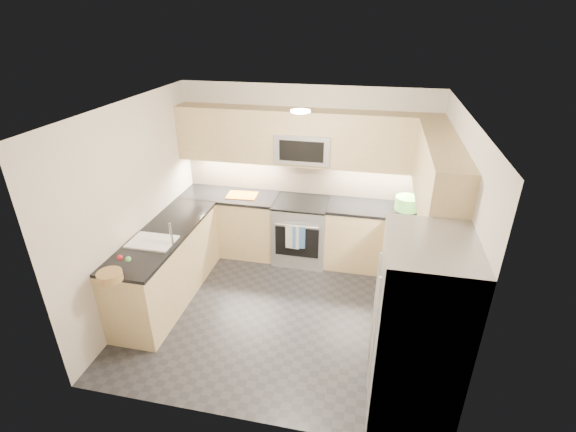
{
  "coord_description": "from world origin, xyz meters",
  "views": [
    {
      "loc": [
        0.94,
        -4.07,
        3.37
      ],
      "look_at": [
        0.0,
        0.35,
        1.15
      ],
      "focal_mm": 26.0,
      "sensor_mm": 36.0,
      "label": 1
    }
  ],
  "objects_px": {
    "utensil_bowl": "(407,203)",
    "cutting_board": "(242,195)",
    "microwave": "(304,147)",
    "refrigerator": "(417,334)",
    "gas_range": "(301,231)",
    "fruit_basket": "(110,276)"
  },
  "relations": [
    {
      "from": "gas_range",
      "to": "refrigerator",
      "type": "height_order",
      "value": "refrigerator"
    },
    {
      "from": "gas_range",
      "to": "microwave",
      "type": "height_order",
      "value": "microwave"
    },
    {
      "from": "fruit_basket",
      "to": "gas_range",
      "type": "bearing_deg",
      "value": 56.39
    },
    {
      "from": "microwave",
      "to": "utensil_bowl",
      "type": "bearing_deg",
      "value": -3.73
    },
    {
      "from": "utensil_bowl",
      "to": "fruit_basket",
      "type": "distance_m",
      "value": 3.79
    },
    {
      "from": "gas_range",
      "to": "microwave",
      "type": "xyz_separation_m",
      "value": [
        0.0,
        0.12,
        1.24
      ]
    },
    {
      "from": "utensil_bowl",
      "to": "microwave",
      "type": "bearing_deg",
      "value": 176.27
    },
    {
      "from": "gas_range",
      "to": "fruit_basket",
      "type": "relative_size",
      "value": 3.63
    },
    {
      "from": "utensil_bowl",
      "to": "cutting_board",
      "type": "xyz_separation_m",
      "value": [
        -2.34,
        -0.02,
        -0.09
      ]
    },
    {
      "from": "utensil_bowl",
      "to": "fruit_basket",
      "type": "relative_size",
      "value": 1.28
    },
    {
      "from": "microwave",
      "to": "fruit_basket",
      "type": "height_order",
      "value": "microwave"
    },
    {
      "from": "gas_range",
      "to": "refrigerator",
      "type": "bearing_deg",
      "value": -59.12
    },
    {
      "from": "utensil_bowl",
      "to": "fruit_basket",
      "type": "height_order",
      "value": "utensil_bowl"
    },
    {
      "from": "gas_range",
      "to": "microwave",
      "type": "distance_m",
      "value": 1.25
    },
    {
      "from": "refrigerator",
      "to": "utensil_bowl",
      "type": "height_order",
      "value": "refrigerator"
    },
    {
      "from": "refrigerator",
      "to": "cutting_board",
      "type": "bearing_deg",
      "value": 133.82
    },
    {
      "from": "microwave",
      "to": "utensil_bowl",
      "type": "relative_size",
      "value": 2.37
    },
    {
      "from": "utensil_bowl",
      "to": "cutting_board",
      "type": "distance_m",
      "value": 2.34
    },
    {
      "from": "microwave",
      "to": "cutting_board",
      "type": "distance_m",
      "value": 1.17
    },
    {
      "from": "gas_range",
      "to": "fruit_basket",
      "type": "distance_m",
      "value": 2.82
    },
    {
      "from": "refrigerator",
      "to": "utensil_bowl",
      "type": "xyz_separation_m",
      "value": [
        -0.0,
        2.46,
        0.13
      ]
    },
    {
      "from": "refrigerator",
      "to": "fruit_basket",
      "type": "relative_size",
      "value": 7.18
    }
  ]
}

